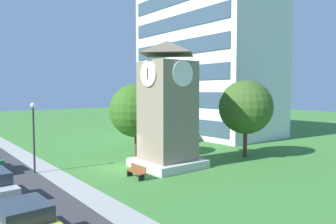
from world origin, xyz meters
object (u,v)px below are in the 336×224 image
Objects in this scene: clock_tower at (167,112)px; parked_car_yellow at (22,223)px; tree_near_tower at (246,107)px; street_lamp at (34,129)px; park_bench at (136,171)px; tree_streetside at (158,115)px; tree_by_building at (136,111)px.

clock_tower is 2.29× the size of parked_car_yellow.
street_lamp is at bearing -109.23° from tree_near_tower.
park_bench is (1.26, -3.64, -3.80)m from clock_tower.
street_lamp is 17.34m from tree_near_tower.
tree_near_tower is 20.80m from parked_car_yellow.
clock_tower reaches higher than street_lamp.
street_lamp is at bearing 162.34° from parked_car_yellow.
tree_near_tower is (1.27, 7.75, 0.15)m from clock_tower.
tree_near_tower is at bearing 80.68° from clock_tower.
parked_car_yellow is at bearing -61.62° from clock_tower.
tree_by_building is at bearing -52.55° from tree_streetside.
clock_tower is 4.63m from tree_by_building.
park_bench is 14.11m from tree_streetside.
park_bench is 0.38× the size of tree_streetside.
park_bench is 0.36× the size of street_lamp.
tree_streetside is (-4.49, 14.31, 0.07)m from street_lamp.
clock_tower reaches higher than tree_by_building.
tree_by_building is 1.55× the size of parked_car_yellow.
parked_car_yellow reaches higher than park_bench.
tree_near_tower reaches higher than tree_by_building.
parked_car_yellow is at bearing -49.08° from tree_streetside.
street_lamp reaches higher than tree_streetside.
tree_by_building is (-5.89, 3.78, 3.65)m from park_bench.
clock_tower is at bearing -1.68° from tree_by_building.
park_bench is at bearing -70.87° from clock_tower.
street_lamp is 0.77× the size of tree_by_building.
tree_streetside is at bearing 137.34° from park_bench.
tree_by_building is at bearing 178.32° from clock_tower.
tree_by_building reaches higher than parked_car_yellow.
street_lamp is 11.71m from parked_car_yellow.
tree_near_tower is 1.05× the size of tree_by_building.
park_bench is at bearing -90.04° from tree_near_tower.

